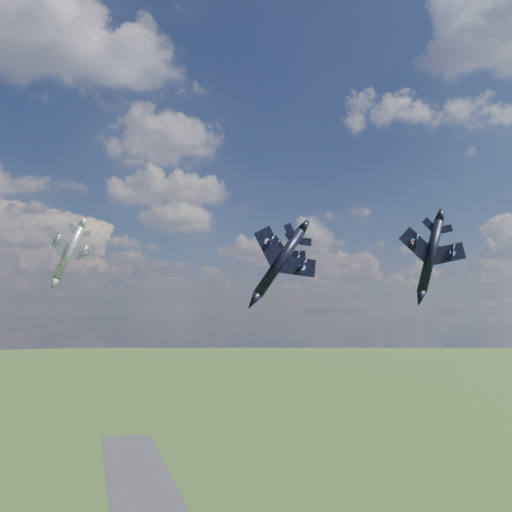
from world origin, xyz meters
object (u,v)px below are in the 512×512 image
object	(u,v)px
jet_lead_navy	(280,262)
jet_high_navy	(285,255)
jet_right_navy	(430,256)
jet_left_silver	(68,253)

from	to	relation	value
jet_lead_navy	jet_high_navy	size ratio (longest dim) A/B	1.24
jet_right_navy	jet_left_silver	bearing A→B (deg)	156.21
jet_lead_navy	jet_high_navy	distance (m)	33.00
jet_lead_navy	jet_left_silver	size ratio (longest dim) A/B	1.18
jet_lead_navy	jet_left_silver	world-z (taller)	jet_left_silver
jet_left_silver	jet_lead_navy	bearing A→B (deg)	-20.73
jet_lead_navy	jet_right_navy	world-z (taller)	jet_lead_navy
jet_high_navy	jet_left_silver	bearing A→B (deg)	-152.43
jet_lead_navy	jet_left_silver	distance (m)	38.11
jet_high_navy	jet_right_navy	bearing A→B (deg)	-68.39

